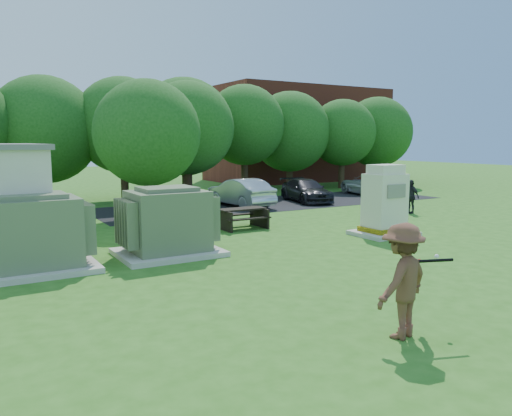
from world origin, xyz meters
TOP-DOWN VIEW (x-y plane):
  - ground at (0.00, 0.00)m, footprint 120.00×120.00m
  - brick_building at (18.00, 27.00)m, footprint 15.00×8.00m
  - parking_strip at (7.00, 13.50)m, footprint 20.00×6.00m
  - transformer_left at (-6.50, 4.50)m, footprint 3.00×2.40m
  - transformer_right at (-2.80, 4.50)m, footprint 3.00×2.40m
  - generator_cabinet at (5.16, 3.48)m, footprint 2.12×1.74m
  - picnic_table at (1.37, 7.40)m, footprint 1.88×1.41m
  - batter at (-1.60, -3.67)m, footprint 1.46×1.05m
  - person_at_picnic at (-0.81, 7.77)m, footprint 0.84×0.75m
  - person_walking_right at (10.32, 6.90)m, footprint 0.41×0.95m
  - car_white at (1.37, 13.15)m, footprint 2.18×3.94m
  - car_silver_a at (4.60, 13.33)m, footprint 1.89×4.57m
  - car_dark at (8.80, 13.20)m, footprint 2.66×4.67m
  - car_silver_b at (14.43, 14.01)m, footprint 3.08×5.10m
  - batting_equipment at (-1.02, -3.72)m, footprint 0.98×0.52m
  - tree_row at (1.75, 18.50)m, footprint 41.30×13.30m

SIDE VIEW (x-z plane):
  - ground at x=0.00m, z-range 0.00..0.00m
  - parking_strip at x=7.00m, z-range 0.00..0.01m
  - picnic_table at x=1.37m, z-range 0.10..0.91m
  - car_white at x=1.37m, z-range 0.00..1.27m
  - car_dark at x=8.80m, z-range 0.00..1.28m
  - car_silver_b at x=14.43m, z-range 0.00..1.32m
  - person_at_picnic at x=-0.81m, z-range 0.00..1.45m
  - car_silver_a at x=4.60m, z-range 0.00..1.47m
  - person_walking_right at x=10.32m, z-range 0.00..1.61m
  - transformer_left at x=-6.50m, z-range -0.07..2.00m
  - transformer_right at x=-2.80m, z-range -0.07..2.00m
  - batter at x=-1.60m, z-range 0.00..2.03m
  - generator_cabinet at x=5.16m, z-range -0.16..2.43m
  - batting_equipment at x=-1.02m, z-range 1.26..1.39m
  - brick_building at x=18.00m, z-range 0.00..8.00m
  - tree_row at x=1.75m, z-range 0.50..7.80m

